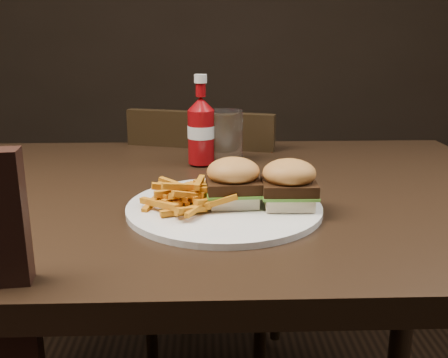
{
  "coord_description": "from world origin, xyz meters",
  "views": [
    {
      "loc": [
        0.01,
        -0.9,
        1.03
      ],
      "look_at": [
        0.04,
        -0.11,
        0.8
      ],
      "focal_mm": 42.0,
      "sensor_mm": 36.0,
      "label": 1
    }
  ],
  "objects_px": {
    "ketchup_bottle": "(201,137)",
    "tumbler": "(226,137)",
    "plate": "(224,208)",
    "chair_far": "(218,243)",
    "dining_table": "(202,200)"
  },
  "relations": [
    {
      "from": "chair_far",
      "to": "tumbler",
      "type": "relative_size",
      "value": 3.34
    },
    {
      "from": "plate",
      "to": "tumbler",
      "type": "bearing_deg",
      "value": 87.34
    },
    {
      "from": "dining_table",
      "to": "chair_far",
      "type": "relative_size",
      "value": 3.16
    },
    {
      "from": "ketchup_bottle",
      "to": "dining_table",
      "type": "bearing_deg",
      "value": -89.75
    },
    {
      "from": "chair_far",
      "to": "ketchup_bottle",
      "type": "relative_size",
      "value": 3.4
    },
    {
      "from": "ketchup_bottle",
      "to": "tumbler",
      "type": "distance_m",
      "value": 0.06
    },
    {
      "from": "chair_far",
      "to": "plate",
      "type": "distance_m",
      "value": 0.7
    },
    {
      "from": "dining_table",
      "to": "chair_far",
      "type": "bearing_deg",
      "value": 85.35
    },
    {
      "from": "dining_table",
      "to": "tumbler",
      "type": "bearing_deg",
      "value": 74.98
    },
    {
      "from": "chair_far",
      "to": "plate",
      "type": "xyz_separation_m",
      "value": [
        -0.0,
        -0.62,
        0.33
      ]
    },
    {
      "from": "tumbler",
      "to": "chair_far",
      "type": "bearing_deg",
      "value": 91.99
    },
    {
      "from": "ketchup_bottle",
      "to": "tumbler",
      "type": "bearing_deg",
      "value": 19.6
    },
    {
      "from": "dining_table",
      "to": "ketchup_bottle",
      "type": "bearing_deg",
      "value": 90.25
    },
    {
      "from": "dining_table",
      "to": "plate",
      "type": "bearing_deg",
      "value": -72.51
    },
    {
      "from": "plate",
      "to": "ketchup_bottle",
      "type": "relative_size",
      "value": 2.77
    }
  ]
}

